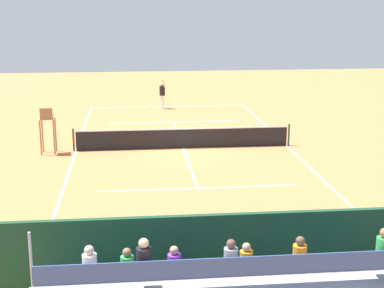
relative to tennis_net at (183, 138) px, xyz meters
The scene contains 12 objects.
ground_plane 0.50m from the tennis_net, ahead, with size 60.00×60.00×0.00m, color #D17542.
court_line_markings 0.50m from the tennis_net, 90.00° to the right, with size 10.10×22.20×0.01m.
tennis_net is the anchor object (origin of this frame).
backdrop_wall 14.01m from the tennis_net, 90.00° to the left, with size 18.00×0.16×2.00m, color #194228.
bleacher_stand 15.34m from the tennis_net, 89.83° to the left, with size 9.06×2.40×2.48m.
umpire_chair 6.26m from the tennis_net, ahead, with size 0.67×0.67×2.14m.
courtside_bench 13.47m from the tennis_net, 99.75° to the left, with size 1.80×0.40×0.93m.
equipment_bag 13.43m from the tennis_net, 93.36° to the left, with size 0.90×0.36×0.36m, color #B22D2D.
tennis_player 10.45m from the tennis_net, 87.77° to the right, with size 0.47×0.55×1.93m.
tennis_racket 10.94m from the tennis_net, 84.05° to the right, with size 0.31×0.57×0.03m.
tennis_ball_near 7.44m from the tennis_net, 100.53° to the right, with size 0.07×0.07×0.07m, color #CCDB33.
tennis_ball_far 9.32m from the tennis_net, 92.36° to the right, with size 0.07×0.07×0.07m, color #CCDB33.
Camera 1 is at (2.39, 26.74, 6.91)m, focal length 54.77 mm.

